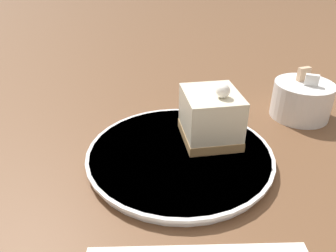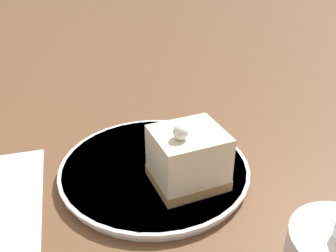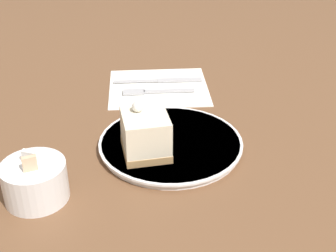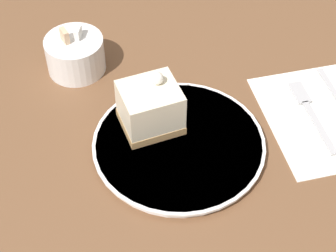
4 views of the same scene
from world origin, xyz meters
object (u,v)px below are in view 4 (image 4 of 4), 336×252
(fork, at_px, (310,110))
(sugar_bowl, at_px, (75,54))
(cake_slice, at_px, (150,107))
(plate, at_px, (176,145))

(fork, relative_size, sugar_bowl, 1.63)
(cake_slice, bearing_deg, fork, -12.62)
(plate, distance_m, fork, 0.21)
(fork, xyz_separation_m, sugar_bowl, (-0.33, 0.19, 0.02))
(cake_slice, xyz_separation_m, sugar_bowl, (-0.09, 0.16, -0.02))
(cake_slice, distance_m, fork, 0.24)
(sugar_bowl, bearing_deg, plate, -61.40)
(plate, relative_size, sugar_bowl, 2.62)
(plate, xyz_separation_m, cake_slice, (-0.03, 0.04, 0.04))
(plate, height_order, cake_slice, cake_slice)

